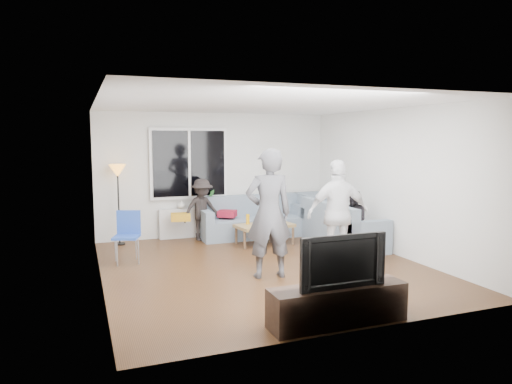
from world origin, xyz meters
name	(u,v)px	position (x,y,z in m)	size (l,w,h in m)	color
floor	(263,268)	(0.00, 0.00, -0.02)	(5.00, 5.50, 0.04)	#56351C
ceiling	(264,103)	(0.00, 0.00, 2.62)	(5.00, 5.50, 0.04)	white
wall_back	(216,174)	(0.00, 2.77, 1.30)	(5.00, 0.04, 2.60)	silver
wall_front	(361,213)	(0.00, -2.77, 1.30)	(5.00, 0.04, 2.60)	silver
wall_left	(97,194)	(-2.52, 0.00, 1.30)	(0.04, 5.50, 2.60)	silver
wall_right	(395,182)	(2.52, 0.00, 1.30)	(0.04, 5.50, 2.60)	silver
window_frame	(189,163)	(-0.60, 2.69, 1.55)	(1.62, 0.06, 1.47)	white
window_glass	(189,164)	(-0.60, 2.65, 1.55)	(1.50, 0.02, 1.35)	black
window_mullion	(189,164)	(-0.60, 2.64, 1.55)	(0.05, 0.03, 1.35)	white
radiator	(190,223)	(-0.60, 2.65, 0.31)	(1.30, 0.12, 0.62)	silver
potted_plant	(210,198)	(-0.17, 2.62, 0.81)	(0.20, 0.16, 0.37)	#286628
vase	(181,204)	(-0.79, 2.62, 0.71)	(0.17, 0.17, 0.18)	silver
sofa_back_section	(254,216)	(0.68, 2.27, 0.42)	(2.30, 0.85, 0.85)	slate
sofa_right_section	(343,223)	(2.02, 0.90, 0.42)	(0.85, 2.00, 0.85)	slate
sofa_corner	(318,212)	(2.22, 2.27, 0.42)	(0.85, 0.85, 0.85)	slate
cushion_yellow	(181,217)	(-0.89, 2.25, 0.51)	(0.38, 0.32, 0.14)	orange
cushion_red	(227,214)	(0.11, 2.33, 0.51)	(0.36, 0.30, 0.13)	maroon
coffee_table	(264,234)	(0.61, 1.48, 0.20)	(1.10, 0.60, 0.40)	#9E824C
pitcher	(265,219)	(0.64, 1.54, 0.49)	(0.17, 0.17, 0.17)	maroon
side_chair	(126,238)	(-2.05, 1.01, 0.43)	(0.40, 0.40, 0.86)	#284DAF
floor_lamp	(119,205)	(-2.05, 2.46, 0.78)	(0.32, 0.32, 1.56)	#FF9C30
player_left	(269,214)	(-0.14, -0.56, 0.96)	(0.70, 0.46, 1.93)	#454549
player_right	(338,214)	(1.13, -0.41, 0.87)	(1.02, 0.42, 1.74)	white
spectator_right	(354,220)	(2.02, 0.51, 0.55)	(0.54, 0.42, 1.11)	black
spectator_back	(202,210)	(-0.43, 2.30, 0.63)	(0.81, 0.47, 1.26)	black
tv_console	(338,305)	(-0.09, -2.50, 0.22)	(1.60, 0.40, 0.44)	#2F2117
television	(339,259)	(-0.09, -2.50, 0.74)	(1.04, 0.14, 0.60)	black
bottle_b	(262,220)	(0.49, 1.33, 0.51)	(0.08, 0.08, 0.23)	#198B19
bottle_c	(262,217)	(0.62, 1.64, 0.51)	(0.07, 0.07, 0.23)	black
bottle_d	(276,217)	(0.83, 1.44, 0.53)	(0.07, 0.07, 0.27)	orange
bottle_e	(279,217)	(0.96, 1.58, 0.50)	(0.07, 0.07, 0.20)	black
bottle_a	(248,219)	(0.31, 1.60, 0.50)	(0.07, 0.07, 0.20)	orange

